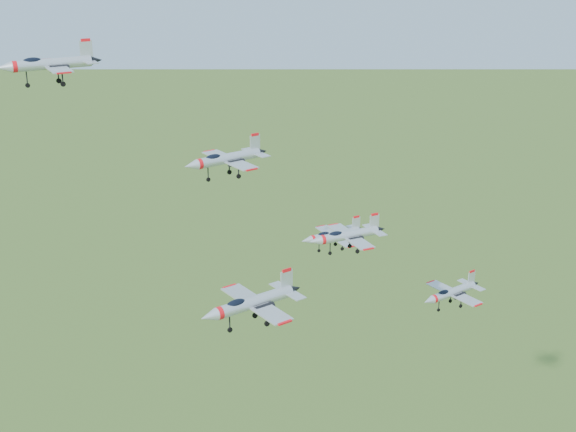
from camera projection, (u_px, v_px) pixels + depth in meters
jet_lead at (49, 64)px, 98.60m from camera, size 13.02×10.71×3.49m
jet_left_high at (226, 159)px, 95.15m from camera, size 11.57×9.63×3.09m
jet_right_high at (251, 303)px, 82.80m from camera, size 12.45×10.37×3.33m
jet_left_low at (333, 235)px, 112.88m from camera, size 10.46×8.60×2.80m
jet_right_low at (347, 235)px, 101.13m from camera, size 10.98×9.08×2.94m
jet_trail at (451, 292)px, 123.00m from camera, size 12.03×10.01×3.21m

